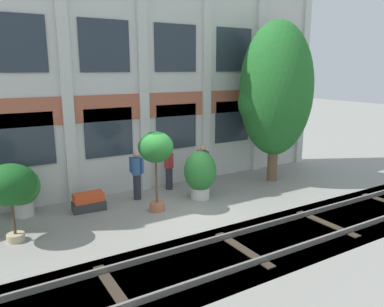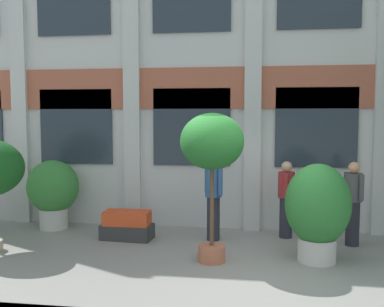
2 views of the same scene
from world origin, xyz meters
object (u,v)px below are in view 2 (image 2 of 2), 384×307
object	(u,v)px
potted_plant_terracotta_small	(212,148)
potted_plant_square_trough	(127,226)
resident_near_plants	(213,195)
potted_plant_glazed_jar	(53,190)
resident_by_doorway	(286,197)
resident_watching_tracks	(353,201)
potted_plant_stone_basin	(318,208)

from	to	relation	value
potted_plant_terracotta_small	potted_plant_square_trough	bearing A→B (deg)	147.91
potted_plant_square_trough	resident_near_plants	distance (m)	1.86
potted_plant_terracotta_small	resident_near_plants	xyz separation A→B (m)	(-0.10, 1.33, -1.05)
potted_plant_glazed_jar	resident_by_doorway	bearing A→B (deg)	-0.03
potted_plant_terracotta_small	resident_watching_tracks	distance (m)	3.11
resident_by_doorway	potted_plant_square_trough	bearing A→B (deg)	-164.49
potted_plant_terracotta_small	resident_near_plants	world-z (taller)	potted_plant_terracotta_small
potted_plant_stone_basin	resident_near_plants	size ratio (longest dim) A/B	1.00
potted_plant_glazed_jar	potted_plant_terracotta_small	world-z (taller)	potted_plant_terracotta_small
potted_plant_stone_basin	potted_plant_terracotta_small	world-z (taller)	potted_plant_terracotta_small
potted_plant_stone_basin	potted_plant_square_trough	bearing A→B (deg)	166.15
potted_plant_terracotta_small	resident_by_doorway	bearing A→B (deg)	52.11
potted_plant_stone_basin	resident_near_plants	xyz separation A→B (m)	(-1.89, 1.07, -0.01)
resident_by_doorway	resident_near_plants	bearing A→B (deg)	-159.23
potted_plant_square_trough	resident_near_plants	world-z (taller)	resident_near_plants
potted_plant_glazed_jar	resident_watching_tracks	distance (m)	6.30
potted_plant_stone_basin	resident_watching_tracks	distance (m)	1.35
potted_plant_glazed_jar	potted_plant_terracotta_small	distance (m)	4.23
potted_plant_glazed_jar	potted_plant_square_trough	distance (m)	2.04
potted_plant_square_trough	potted_plant_glazed_jar	bearing A→B (deg)	162.44
resident_near_plants	potted_plant_glazed_jar	bearing A→B (deg)	-49.84
potted_plant_glazed_jar	resident_near_plants	size ratio (longest dim) A/B	0.90
potted_plant_glazed_jar	resident_by_doorway	xyz separation A→B (m)	(5.05, -0.00, -0.03)
resident_by_doorway	resident_watching_tracks	bearing A→B (deg)	-12.76
potted_plant_glazed_jar	resident_near_plants	xyz separation A→B (m)	(3.60, -0.41, 0.04)
potted_plant_glazed_jar	potted_plant_square_trough	world-z (taller)	potted_plant_glazed_jar
resident_by_doorway	resident_watching_tracks	distance (m)	1.30
potted_plant_glazed_jar	resident_watching_tracks	size ratio (longest dim) A/B	0.94
potted_plant_glazed_jar	resident_watching_tracks	bearing A→B (deg)	-3.65
resident_near_plants	potted_plant_terracotta_small	bearing A→B (deg)	51.05
resident_watching_tracks	resident_near_plants	distance (m)	2.69
potted_plant_square_trough	resident_by_doorway	size ratio (longest dim) A/B	0.67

